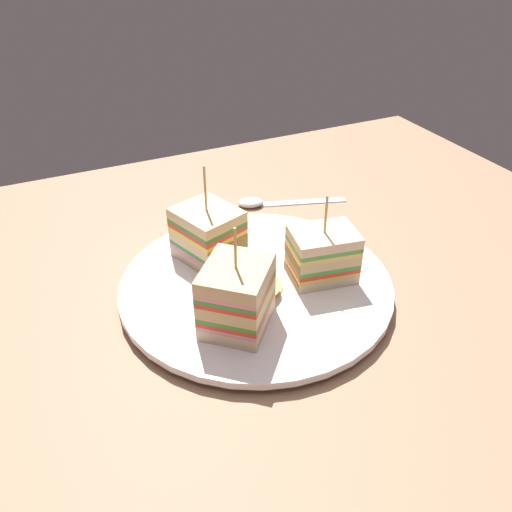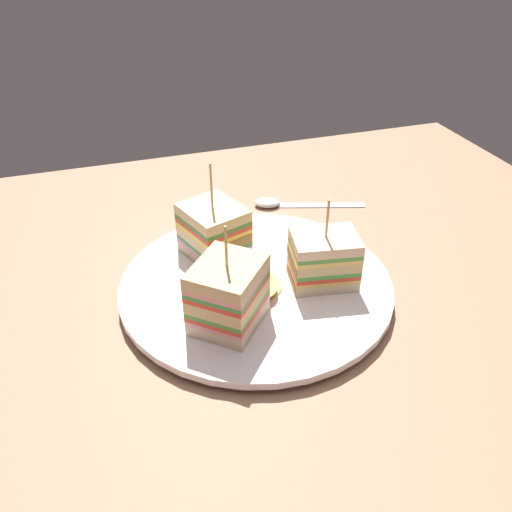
{
  "view_description": "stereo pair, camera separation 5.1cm",
  "coord_description": "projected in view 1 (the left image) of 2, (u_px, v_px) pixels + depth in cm",
  "views": [
    {
      "loc": [
        17.84,
        38.14,
        32.97
      ],
      "look_at": [
        0.0,
        0.0,
        4.32
      ],
      "focal_mm": 36.99,
      "sensor_mm": 36.0,
      "label": 1
    },
    {
      "loc": [
        13.11,
        40.01,
        32.97
      ],
      "look_at": [
        0.0,
        0.0,
        4.32
      ],
      "focal_mm": 36.99,
      "sensor_mm": 36.0,
      "label": 2
    }
  ],
  "objects": [
    {
      "name": "sandwich_wedge_1",
      "position": [
        322.0,
        255.0,
        0.52
      ],
      "size": [
        7.08,
        5.75,
        9.09
      ],
      "rotation": [
        0.0,
        0.0,
        6.11
      ],
      "color": "beige",
      "rests_on": "plate"
    },
    {
      "name": "ground_plane",
      "position": [
        256.0,
        298.0,
        0.54
      ],
      "size": [
        91.29,
        72.19,
        1.8
      ],
      "primitive_type": "cube",
      "color": "#9E7459"
    },
    {
      "name": "chip_pile",
      "position": [
        255.0,
        283.0,
        0.51
      ],
      "size": [
        6.76,
        7.75,
        2.5
      ],
      "color": "#DFB867",
      "rests_on": "plate"
    },
    {
      "name": "spoon",
      "position": [
        267.0,
        202.0,
        0.68
      ],
      "size": [
        14.13,
        6.0,
        1.0
      ],
      "rotation": [
        0.0,
        0.0,
        5.98
      ],
      "color": "silver",
      "rests_on": "ground_plane"
    },
    {
      "name": "sandwich_wedge_2",
      "position": [
        208.0,
        234.0,
        0.55
      ],
      "size": [
        7.25,
        7.8,
        10.48
      ],
      "rotation": [
        0.0,
        0.0,
        8.19
      ],
      "color": "#D2B68E",
      "rests_on": "plate"
    },
    {
      "name": "sandwich_wedge_0",
      "position": [
        237.0,
        296.0,
        0.46
      ],
      "size": [
        8.2,
        8.3,
        10.04
      ],
      "rotation": [
        0.0,
        0.0,
        3.99
      ],
      "color": "beige",
      "rests_on": "plate"
    },
    {
      "name": "plate",
      "position": [
        256.0,
        285.0,
        0.53
      ],
      "size": [
        27.14,
        27.14,
        1.32
      ],
      "color": "white",
      "rests_on": "ground_plane"
    }
  ]
}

